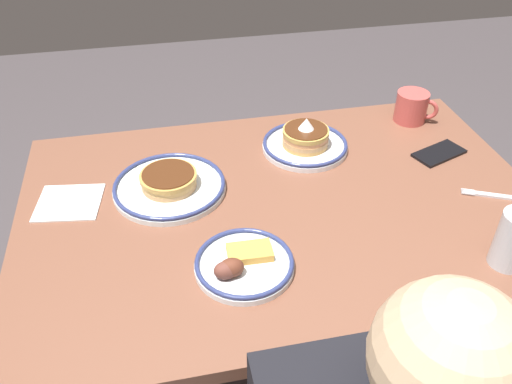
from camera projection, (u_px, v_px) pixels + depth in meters
ground_plane at (277, 381)px, 1.72m from camera, size 6.00×6.00×0.00m
dining_table at (283, 236)px, 1.33m from camera, size 1.26×0.85×0.74m
plate_near_main at (305, 142)px, 1.45m from camera, size 0.24×0.24×0.10m
plate_center_pancakes at (169, 185)px, 1.30m from camera, size 0.28×0.28×0.05m
plate_far_companion at (243, 264)px, 1.09m from camera, size 0.21×0.21×0.05m
coffee_mug at (412, 107)px, 1.56m from camera, size 0.12×0.09×0.09m
cell_phone at (439, 153)px, 1.44m from camera, size 0.16×0.12×0.01m
paper_napkin at (69, 203)px, 1.27m from camera, size 0.17×0.16×0.00m
fork_near at (503, 197)px, 1.29m from camera, size 0.19×0.10×0.01m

